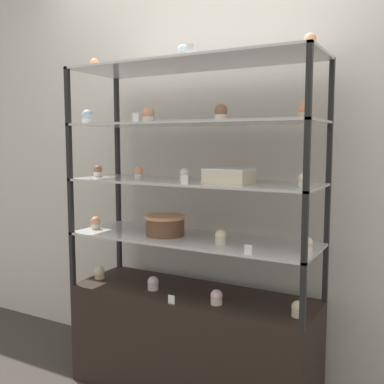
% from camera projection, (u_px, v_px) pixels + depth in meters
% --- Properties ---
extents(back_wall, '(8.00, 0.05, 2.60)m').
position_uv_depth(back_wall, '(222.00, 152.00, 2.62)').
color(back_wall, silver).
rests_on(back_wall, ground_plane).
extents(display_base, '(1.32, 0.44, 0.56)m').
position_uv_depth(display_base, '(192.00, 343.00, 2.42)').
color(display_base, black).
rests_on(display_base, ground_plane).
extents(display_riser_lower, '(1.32, 0.44, 0.30)m').
position_uv_depth(display_riser_lower, '(192.00, 241.00, 2.36)').
color(display_riser_lower, black).
rests_on(display_riser_lower, display_base).
extents(display_riser_middle, '(1.32, 0.44, 0.30)m').
position_uv_depth(display_riser_middle, '(192.00, 184.00, 2.32)').
color(display_riser_middle, black).
rests_on(display_riser_middle, display_riser_lower).
extents(display_riser_upper, '(1.32, 0.44, 0.30)m').
position_uv_depth(display_riser_upper, '(192.00, 126.00, 2.29)').
color(display_riser_upper, black).
rests_on(display_riser_upper, display_riser_middle).
extents(display_riser_top, '(1.32, 0.44, 0.30)m').
position_uv_depth(display_riser_top, '(192.00, 66.00, 2.26)').
color(display_riser_top, black).
rests_on(display_riser_top, display_riser_upper).
extents(layer_cake_centerpiece, '(0.21, 0.21, 0.11)m').
position_uv_depth(layer_cake_centerpiece, '(165.00, 225.00, 2.39)').
color(layer_cake_centerpiece, brown).
rests_on(layer_cake_centerpiece, display_riser_lower).
extents(sheet_cake_frosted, '(0.22, 0.18, 0.07)m').
position_uv_depth(sheet_cake_frosted, '(229.00, 176.00, 2.17)').
color(sheet_cake_frosted, beige).
rests_on(sheet_cake_frosted, display_riser_middle).
extents(cupcake_0, '(0.06, 0.06, 0.07)m').
position_uv_depth(cupcake_0, '(100.00, 273.00, 2.62)').
color(cupcake_0, '#CCB28C').
rests_on(cupcake_0, display_base).
extents(cupcake_1, '(0.06, 0.06, 0.07)m').
position_uv_depth(cupcake_1, '(153.00, 283.00, 2.42)').
color(cupcake_1, beige).
rests_on(cupcake_1, display_base).
extents(cupcake_2, '(0.06, 0.06, 0.07)m').
position_uv_depth(cupcake_2, '(216.00, 297.00, 2.20)').
color(cupcake_2, beige).
rests_on(cupcake_2, display_base).
extents(cupcake_3, '(0.06, 0.06, 0.07)m').
position_uv_depth(cupcake_3, '(298.00, 309.00, 2.05)').
color(cupcake_3, beige).
rests_on(cupcake_3, display_base).
extents(price_tag_0, '(0.04, 0.00, 0.04)m').
position_uv_depth(price_tag_0, '(171.00, 300.00, 2.21)').
color(price_tag_0, white).
rests_on(price_tag_0, display_base).
extents(cupcake_4, '(0.06, 0.06, 0.07)m').
position_uv_depth(cupcake_4, '(96.00, 223.00, 2.57)').
color(cupcake_4, beige).
rests_on(cupcake_4, display_riser_lower).
extents(cupcake_5, '(0.06, 0.06, 0.07)m').
position_uv_depth(cupcake_5, '(221.00, 237.00, 2.19)').
color(cupcake_5, beige).
rests_on(cupcake_5, display_riser_lower).
extents(cupcake_6, '(0.06, 0.06, 0.07)m').
position_uv_depth(cupcake_6, '(307.00, 245.00, 2.02)').
color(cupcake_6, white).
rests_on(cupcake_6, display_riser_lower).
extents(price_tag_1, '(0.04, 0.00, 0.04)m').
position_uv_depth(price_tag_1, '(248.00, 250.00, 1.99)').
color(price_tag_1, white).
rests_on(price_tag_1, display_riser_lower).
extents(cupcake_7, '(0.05, 0.05, 0.07)m').
position_uv_depth(cupcake_7, '(98.00, 171.00, 2.56)').
color(cupcake_7, beige).
rests_on(cupcake_7, display_riser_middle).
extents(cupcake_8, '(0.05, 0.05, 0.07)m').
position_uv_depth(cupcake_8, '(139.00, 173.00, 2.41)').
color(cupcake_8, beige).
rests_on(cupcake_8, display_riser_middle).
extents(cupcake_9, '(0.05, 0.05, 0.07)m').
position_uv_depth(cupcake_9, '(184.00, 175.00, 2.27)').
color(cupcake_9, white).
rests_on(cupcake_9, display_riser_middle).
extents(cupcake_10, '(0.05, 0.05, 0.07)m').
position_uv_depth(cupcake_10, '(304.00, 180.00, 1.96)').
color(cupcake_10, white).
rests_on(cupcake_10, display_riser_middle).
extents(price_tag_2, '(0.04, 0.00, 0.04)m').
position_uv_depth(price_tag_2, '(185.00, 180.00, 2.11)').
color(price_tag_2, white).
rests_on(price_tag_2, display_riser_middle).
extents(cupcake_11, '(0.06, 0.06, 0.08)m').
position_uv_depth(cupcake_11, '(88.00, 117.00, 2.48)').
color(cupcake_11, white).
rests_on(cupcake_11, display_riser_upper).
extents(cupcake_12, '(0.06, 0.06, 0.08)m').
position_uv_depth(cupcake_12, '(148.00, 115.00, 2.29)').
color(cupcake_12, beige).
rests_on(cupcake_12, display_riser_upper).
extents(cupcake_13, '(0.06, 0.06, 0.08)m').
position_uv_depth(cupcake_13, '(221.00, 113.00, 2.12)').
color(cupcake_13, beige).
rests_on(cupcake_13, display_riser_upper).
extents(cupcake_14, '(0.06, 0.06, 0.08)m').
position_uv_depth(cupcake_14, '(305.00, 110.00, 1.94)').
color(cupcake_14, '#CCB28C').
rests_on(cupcake_14, display_riser_upper).
extents(price_tag_3, '(0.04, 0.00, 0.04)m').
position_uv_depth(price_tag_3, '(136.00, 117.00, 2.21)').
color(price_tag_3, white).
rests_on(price_tag_3, display_riser_upper).
extents(cupcake_15, '(0.05, 0.05, 0.07)m').
position_uv_depth(cupcake_15, '(95.00, 65.00, 2.51)').
color(cupcake_15, beige).
rests_on(cupcake_15, display_riser_top).
extents(cupcake_16, '(0.05, 0.05, 0.07)m').
position_uv_depth(cupcake_16, '(183.00, 52.00, 2.15)').
color(cupcake_16, '#CCB28C').
rests_on(cupcake_16, display_riser_top).
extents(cupcake_17, '(0.05, 0.05, 0.07)m').
position_uv_depth(cupcake_17, '(310.00, 41.00, 1.93)').
color(cupcake_17, white).
rests_on(cupcake_17, display_riser_top).
extents(price_tag_4, '(0.04, 0.00, 0.04)m').
position_uv_depth(price_tag_4, '(191.00, 49.00, 2.03)').
color(price_tag_4, white).
rests_on(price_tag_4, display_riser_top).
extents(donut_glazed, '(0.13, 0.13, 0.03)m').
position_uv_depth(donut_glazed, '(156.00, 65.00, 2.41)').
color(donut_glazed, '#EFE5CC').
rests_on(donut_glazed, display_riser_top).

